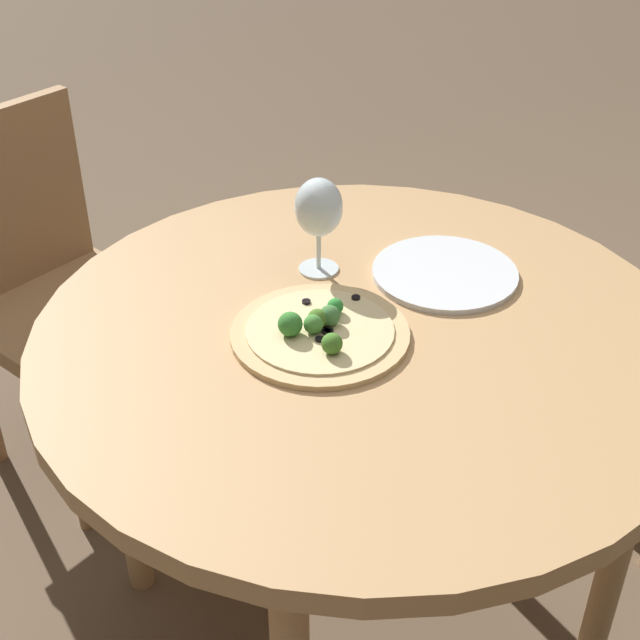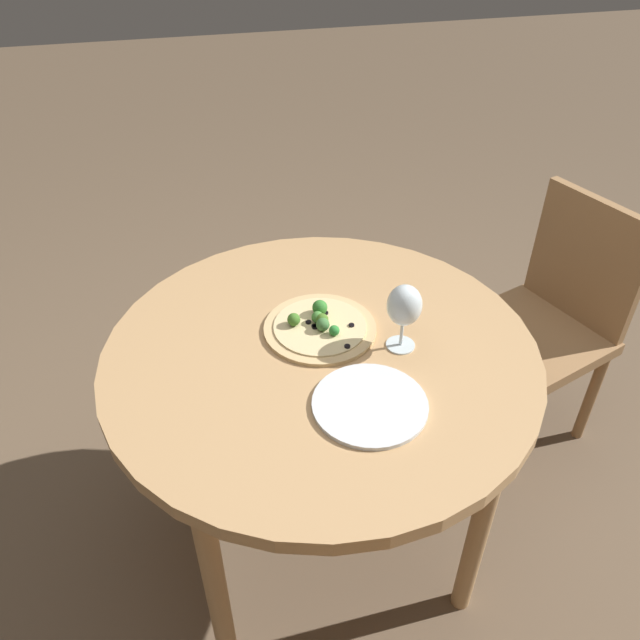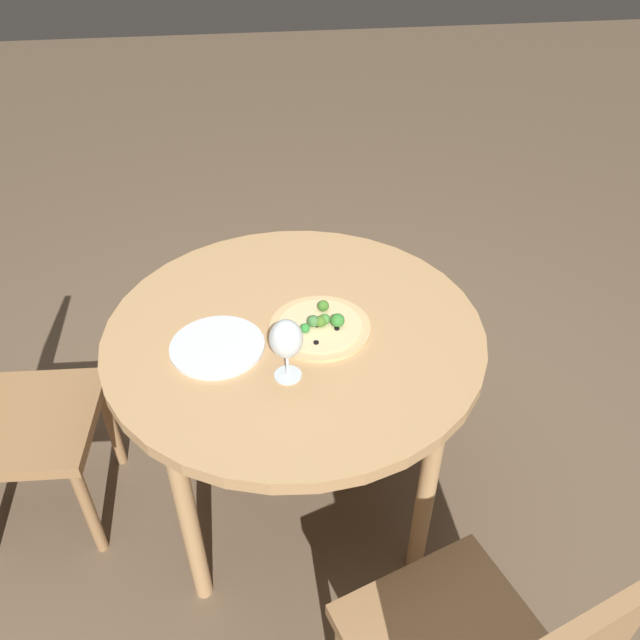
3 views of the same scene
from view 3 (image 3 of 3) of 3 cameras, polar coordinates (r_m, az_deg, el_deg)
ground_plane at (r=2.20m, az=-1.87°, el=-15.25°), size 12.00×12.00×0.00m
dining_table at (r=1.73m, az=-2.30°, el=-2.54°), size 1.02×1.02×0.71m
pizza at (r=1.67m, az=0.05°, el=-0.51°), size 0.27×0.27×0.05m
wine_glass at (r=1.46m, az=-3.09°, el=-1.85°), size 0.08×0.08×0.17m
plate_near at (r=1.63m, az=-9.37°, el=-2.39°), size 0.25×0.25×0.01m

